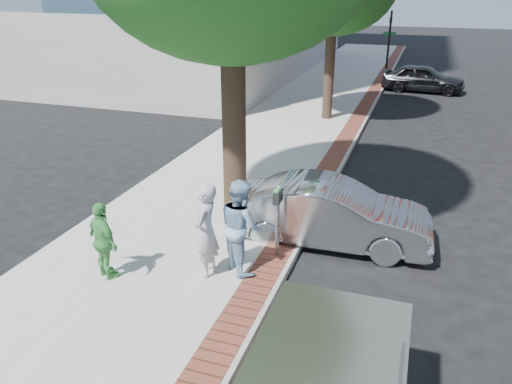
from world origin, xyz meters
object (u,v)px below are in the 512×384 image
at_px(person_gray, 206,231).
at_px(person_green, 103,241).
at_px(parking_meter, 278,207).
at_px(bg_car, 423,78).
at_px(sedan_silver, 331,213).
at_px(person_officer, 241,226).

distance_m(person_gray, person_green, 1.89).
bearing_deg(parking_meter, person_green, -145.98).
xyz_separation_m(parking_meter, person_green, (-2.78, -1.88, -0.29)).
bearing_deg(person_green, parking_meter, -119.19).
xyz_separation_m(person_gray, bg_car, (3.32, 19.73, -0.37)).
bearing_deg(sedan_silver, bg_car, -7.12).
bearing_deg(sedan_silver, person_green, 126.45).
bearing_deg(person_green, person_gray, -130.61).
height_order(person_officer, person_green, person_officer).
bearing_deg(parking_meter, bg_car, 83.01).
xyz_separation_m(parking_meter, person_gray, (-1.04, -1.15, -0.14)).
height_order(person_gray, person_green, person_gray).
bearing_deg(bg_car, person_gray, 174.43).
distance_m(person_gray, sedan_silver, 2.97).
xyz_separation_m(person_officer, sedan_silver, (1.38, 1.86, -0.37)).
xyz_separation_m(parking_meter, sedan_silver, (0.88, 1.09, -0.51)).
height_order(person_green, bg_car, person_green).
height_order(person_green, sedan_silver, person_green).
distance_m(parking_meter, sedan_silver, 1.49).
distance_m(person_gray, person_officer, 0.66).
bearing_deg(person_officer, bg_car, -54.40).
distance_m(parking_meter, person_officer, 0.93).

